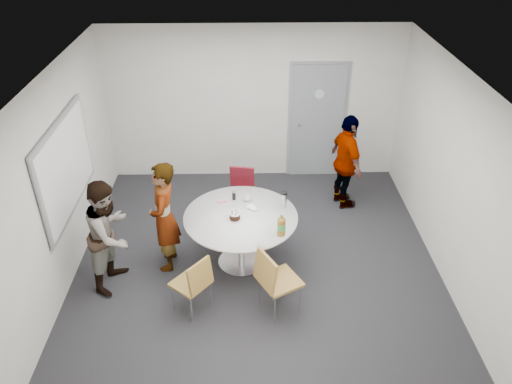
{
  "coord_description": "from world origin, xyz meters",
  "views": [
    {
      "loc": [
        -0.13,
        -5.48,
        4.58
      ],
      "look_at": [
        -0.01,
        0.25,
        1.0
      ],
      "focal_mm": 35.0,
      "sensor_mm": 36.0,
      "label": 1
    }
  ],
  "objects_px": {
    "chair_far": "(241,188)",
    "person_main": "(164,217)",
    "chair_near_left": "(195,281)",
    "table": "(243,223)",
    "person_left": "(110,234)",
    "chair_near_right": "(274,277)",
    "door": "(317,122)",
    "person_right": "(346,162)",
    "whiteboard": "(66,166)"
  },
  "relations": [
    {
      "from": "person_right",
      "to": "whiteboard",
      "type": "bearing_deg",
      "value": 92.08
    },
    {
      "from": "chair_near_right",
      "to": "person_right",
      "type": "relative_size",
      "value": 0.59
    },
    {
      "from": "chair_far",
      "to": "person_left",
      "type": "xyz_separation_m",
      "value": [
        -1.66,
        -1.51,
        0.26
      ]
    },
    {
      "from": "chair_near_left",
      "to": "person_right",
      "type": "relative_size",
      "value": 0.52
    },
    {
      "from": "whiteboard",
      "to": "chair_far",
      "type": "xyz_separation_m",
      "value": [
        2.24,
        0.95,
        -0.94
      ]
    },
    {
      "from": "chair_near_right",
      "to": "chair_far",
      "type": "distance_m",
      "value": 2.18
    },
    {
      "from": "chair_near_right",
      "to": "person_left",
      "type": "xyz_separation_m",
      "value": [
        -2.05,
        0.64,
        0.2
      ]
    },
    {
      "from": "person_main",
      "to": "chair_near_left",
      "type": "bearing_deg",
      "value": 25.23
    },
    {
      "from": "door",
      "to": "table",
      "type": "bearing_deg",
      "value": -117.19
    },
    {
      "from": "door",
      "to": "person_left",
      "type": "relative_size",
      "value": 1.38
    },
    {
      "from": "door",
      "to": "chair_near_right",
      "type": "relative_size",
      "value": 2.29
    },
    {
      "from": "chair_far",
      "to": "table",
      "type": "bearing_deg",
      "value": 100.59
    },
    {
      "from": "chair_near_right",
      "to": "person_main",
      "type": "relative_size",
      "value": 0.58
    },
    {
      "from": "whiteboard",
      "to": "person_left",
      "type": "relative_size",
      "value": 1.24
    },
    {
      "from": "door",
      "to": "person_left",
      "type": "bearing_deg",
      "value": -136.43
    },
    {
      "from": "whiteboard",
      "to": "person_left",
      "type": "distance_m",
      "value": 1.05
    },
    {
      "from": "chair_far",
      "to": "person_main",
      "type": "height_order",
      "value": "person_main"
    },
    {
      "from": "chair_near_right",
      "to": "chair_far",
      "type": "height_order",
      "value": "chair_near_right"
    },
    {
      "from": "door",
      "to": "chair_near_right",
      "type": "distance_m",
      "value": 3.62
    },
    {
      "from": "table",
      "to": "person_right",
      "type": "height_order",
      "value": "person_right"
    },
    {
      "from": "whiteboard",
      "to": "table",
      "type": "height_order",
      "value": "whiteboard"
    },
    {
      "from": "person_right",
      "to": "person_left",
      "type": "bearing_deg",
      "value": 102.79
    },
    {
      "from": "chair_near_left",
      "to": "person_main",
      "type": "xyz_separation_m",
      "value": [
        -0.46,
        0.93,
        0.3
      ]
    },
    {
      "from": "chair_far",
      "to": "person_left",
      "type": "distance_m",
      "value": 2.26
    },
    {
      "from": "whiteboard",
      "to": "chair_near_left",
      "type": "distance_m",
      "value": 2.26
    },
    {
      "from": "door",
      "to": "whiteboard",
      "type": "height_order",
      "value": "door"
    },
    {
      "from": "door",
      "to": "person_main",
      "type": "xyz_separation_m",
      "value": [
        -2.33,
        -2.51,
        -0.23
      ]
    },
    {
      "from": "chair_near_left",
      "to": "person_left",
      "type": "distance_m",
      "value": 1.29
    },
    {
      "from": "person_main",
      "to": "person_left",
      "type": "xyz_separation_m",
      "value": [
        -0.65,
        -0.32,
        -0.03
      ]
    },
    {
      "from": "chair_far",
      "to": "person_left",
      "type": "height_order",
      "value": "person_left"
    },
    {
      "from": "person_right",
      "to": "table",
      "type": "bearing_deg",
      "value": 116.33
    },
    {
      "from": "table",
      "to": "chair_far",
      "type": "relative_size",
      "value": 1.82
    },
    {
      "from": "chair_far",
      "to": "chair_near_left",
      "type": "bearing_deg",
      "value": 84.4
    },
    {
      "from": "chair_near_left",
      "to": "chair_far",
      "type": "xyz_separation_m",
      "value": [
        0.55,
        2.11,
        0.01
      ]
    },
    {
      "from": "table",
      "to": "person_left",
      "type": "height_order",
      "value": "person_left"
    },
    {
      "from": "door",
      "to": "person_right",
      "type": "distance_m",
      "value": 1.13
    },
    {
      "from": "whiteboard",
      "to": "chair_near_left",
      "type": "height_order",
      "value": "whiteboard"
    },
    {
      "from": "chair_far",
      "to": "door",
      "type": "bearing_deg",
      "value": -125.75
    },
    {
      "from": "chair_near_left",
      "to": "person_left",
      "type": "relative_size",
      "value": 0.53
    },
    {
      "from": "person_right",
      "to": "door",
      "type": "bearing_deg",
      "value": 2.91
    },
    {
      "from": "door",
      "to": "person_main",
      "type": "relative_size",
      "value": 1.33
    },
    {
      "from": "chair_near_right",
      "to": "person_right",
      "type": "height_order",
      "value": "person_right"
    },
    {
      "from": "table",
      "to": "chair_near_left",
      "type": "relative_size",
      "value": 1.86
    },
    {
      "from": "chair_near_left",
      "to": "whiteboard",
      "type": "bearing_deg",
      "value": 95.21
    },
    {
      "from": "chair_far",
      "to": "person_main",
      "type": "bearing_deg",
      "value": 58.61
    },
    {
      "from": "door",
      "to": "table",
      "type": "relative_size",
      "value": 1.39
    },
    {
      "from": "person_main",
      "to": "person_right",
      "type": "height_order",
      "value": "person_main"
    },
    {
      "from": "chair_near_right",
      "to": "person_left",
      "type": "distance_m",
      "value": 2.16
    },
    {
      "from": "chair_near_left",
      "to": "chair_near_right",
      "type": "distance_m",
      "value": 0.95
    },
    {
      "from": "chair_far",
      "to": "whiteboard",
      "type": "bearing_deg",
      "value": 32.12
    }
  ]
}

